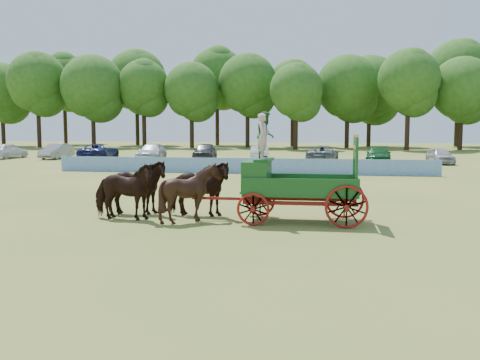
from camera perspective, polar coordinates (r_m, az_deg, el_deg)
name	(u,v)px	position (r m, az deg, el deg)	size (l,w,h in m)	color
ground	(189,221)	(18.50, -5.49, -4.40)	(160.00, 160.00, 0.00)	olive
horse_lead_left	(123,191)	(18.97, -12.33, -1.16)	(1.09, 2.39, 2.02)	black
horse_lead_right	(135,187)	(19.99, -11.18, -0.78)	(1.09, 2.39, 2.02)	black
horse_wheel_left	(191,192)	(18.24, -5.29, -1.33)	(1.63, 1.84, 2.02)	black
horse_wheel_right	(198,189)	(19.30, -4.48, -0.92)	(1.09, 2.39, 2.02)	black
farm_dray	(279,173)	(18.25, 4.18, 0.71)	(6.00, 2.00, 3.75)	maroon
sponsor_banner	(241,166)	(36.15, 0.11, 1.53)	(26.00, 0.08, 1.05)	#1F50A8
parked_cars	(200,153)	(48.87, -4.25, 2.93)	(42.30, 7.02, 1.60)	silver
treeline	(261,82)	(78.10, 2.25, 10.38)	(88.86, 22.98, 15.99)	#382314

